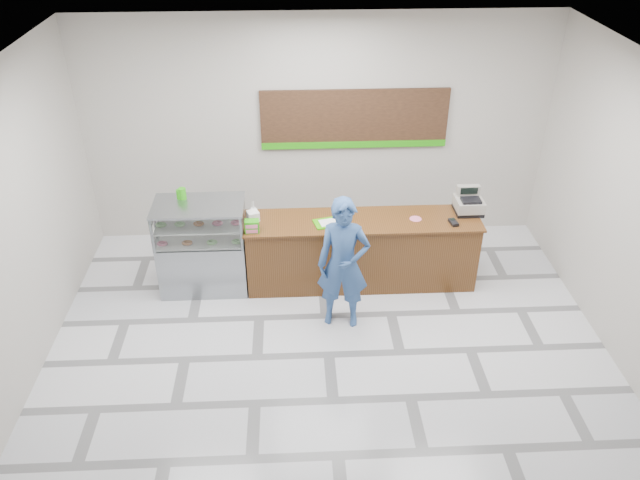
{
  "coord_description": "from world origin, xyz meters",
  "views": [
    {
      "loc": [
        -0.4,
        -5.81,
        5.33
      ],
      "look_at": [
        -0.07,
        0.9,
        1.13
      ],
      "focal_mm": 35.0,
      "sensor_mm": 36.0,
      "label": 1
    }
  ],
  "objects_px": {
    "display_case": "(203,246)",
    "serving_tray": "(328,223)",
    "customer": "(343,264)",
    "sales_counter": "(361,251)",
    "cash_register": "(469,203)"
  },
  "relations": [
    {
      "from": "display_case",
      "to": "serving_tray",
      "type": "height_order",
      "value": "display_case"
    },
    {
      "from": "display_case",
      "to": "customer",
      "type": "xyz_separation_m",
      "value": [
        1.89,
        -0.88,
        0.23
      ]
    },
    {
      "from": "sales_counter",
      "to": "customer",
      "type": "distance_m",
      "value": 1.02
    },
    {
      "from": "cash_register",
      "to": "sales_counter",
      "type": "bearing_deg",
      "value": -174.47
    },
    {
      "from": "sales_counter",
      "to": "customer",
      "type": "xyz_separation_m",
      "value": [
        -0.33,
        -0.88,
        0.39
      ]
    },
    {
      "from": "cash_register",
      "to": "customer",
      "type": "height_order",
      "value": "customer"
    },
    {
      "from": "display_case",
      "to": "serving_tray",
      "type": "xyz_separation_m",
      "value": [
        1.74,
        -0.07,
        0.37
      ]
    },
    {
      "from": "sales_counter",
      "to": "serving_tray",
      "type": "bearing_deg",
      "value": -171.28
    },
    {
      "from": "sales_counter",
      "to": "cash_register",
      "type": "height_order",
      "value": "cash_register"
    },
    {
      "from": "sales_counter",
      "to": "display_case",
      "type": "xyz_separation_m",
      "value": [
        -2.22,
        -0.0,
        0.16
      ]
    },
    {
      "from": "cash_register",
      "to": "display_case",
      "type": "bearing_deg",
      "value": -178.11
    },
    {
      "from": "customer",
      "to": "display_case",
      "type": "bearing_deg",
      "value": 163.26
    },
    {
      "from": "sales_counter",
      "to": "cash_register",
      "type": "distance_m",
      "value": 1.64
    },
    {
      "from": "display_case",
      "to": "customer",
      "type": "height_order",
      "value": "customer"
    },
    {
      "from": "display_case",
      "to": "cash_register",
      "type": "height_order",
      "value": "cash_register"
    }
  ]
}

